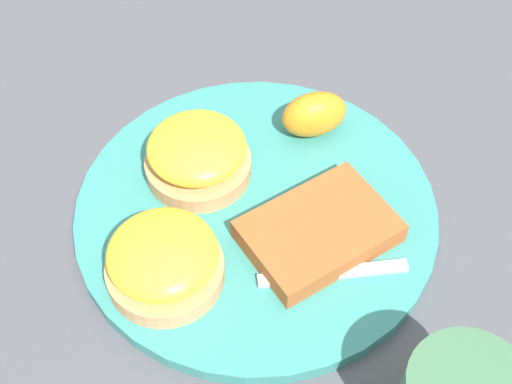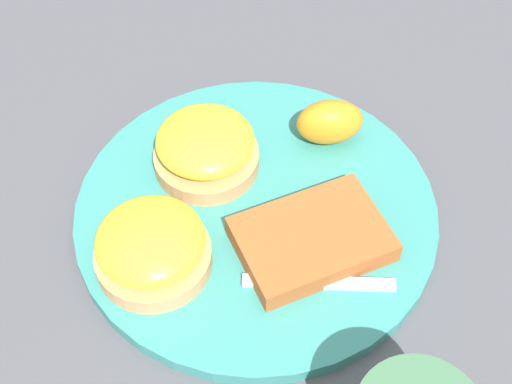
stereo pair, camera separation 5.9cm
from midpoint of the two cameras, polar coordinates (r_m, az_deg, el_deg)
The scene contains 7 objects.
ground_plane at distance 0.61m, azimuth -2.73°, elevation -2.13°, with size 1.10×1.10×0.00m, color #4C4C51.
plate at distance 0.61m, azimuth -2.76°, elevation -1.75°, with size 0.31×0.31×0.01m, color teal.
sandwich_benedict_left at distance 0.61m, azimuth -7.45°, elevation 2.81°, with size 0.09×0.09×0.05m.
sandwich_benedict_right at distance 0.55m, azimuth -10.45°, elevation -5.63°, with size 0.09×0.09×0.05m.
hashbrown_patty at distance 0.58m, azimuth 2.14°, elevation -3.35°, with size 0.12×0.08×0.02m, color #B35728.
orange_wedge at distance 0.64m, azimuth 2.07°, elevation 6.07°, with size 0.06×0.04×0.04m, color orange.
fork at distance 0.56m, azimuth -3.84°, elevation -7.45°, with size 0.21×0.11×0.00m.
Camera 1 is at (0.19, 0.31, 0.50)m, focal length 50.00 mm.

